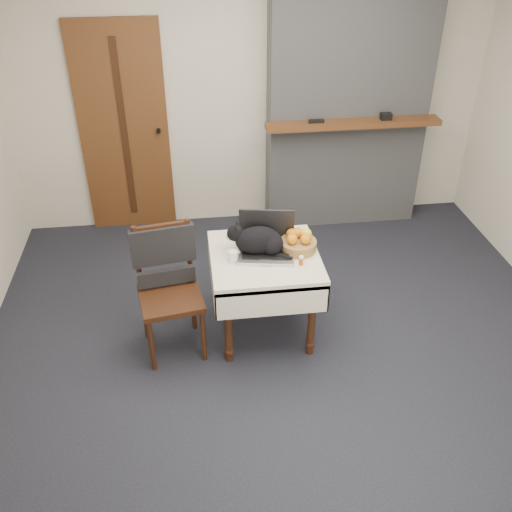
{
  "coord_description": "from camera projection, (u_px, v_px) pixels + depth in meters",
  "views": [
    {
      "loc": [
        -0.63,
        -3.26,
        2.92
      ],
      "look_at": [
        -0.2,
        0.09,
        0.73
      ],
      "focal_mm": 40.0,
      "sensor_mm": 36.0,
      "label": 1
    }
  ],
  "objects": [
    {
      "name": "cream_jar",
      "position": [
        233.0,
        256.0,
        4.0
      ],
      "size": [
        0.07,
        0.07,
        0.08
      ],
      "primitive_type": "cylinder",
      "color": "white",
      "rests_on": "side_table"
    },
    {
      "name": "desk_clutter",
      "position": [
        285.0,
        251.0,
        4.12
      ],
      "size": [
        0.12,
        0.02,
        0.01
      ],
      "primitive_type": "cube",
      "rotation": [
        0.0,
        0.0,
        0.01
      ],
      "color": "black",
      "rests_on": "side_table"
    },
    {
      "name": "fruit_basket",
      "position": [
        298.0,
        242.0,
        4.12
      ],
      "size": [
        0.27,
        0.27,
        0.15
      ],
      "color": "olive",
      "rests_on": "side_table"
    },
    {
      "name": "room_shell",
      "position": [
        278.0,
        93.0,
        3.79
      ],
      "size": [
        4.52,
        4.01,
        2.61
      ],
      "color": "beige",
      "rests_on": "ground"
    },
    {
      "name": "chimney",
      "position": [
        349.0,
        94.0,
        5.29
      ],
      "size": [
        1.62,
        0.48,
        2.6
      ],
      "color": "gray",
      "rests_on": "ground"
    },
    {
      "name": "ground",
      "position": [
        283.0,
        340.0,
        4.37
      ],
      "size": [
        4.5,
        4.5,
        0.0
      ],
      "primitive_type": "plane",
      "color": "black",
      "rests_on": "ground"
    },
    {
      "name": "door",
      "position": [
        124.0,
        131.0,
        5.34
      ],
      "size": [
        0.82,
        0.1,
        2.0
      ],
      "color": "brown",
      "rests_on": "ground"
    },
    {
      "name": "side_table",
      "position": [
        265.0,
        268.0,
        4.15
      ],
      "size": [
        0.78,
        0.78,
        0.7
      ],
      "color": "#341B0E",
      "rests_on": "ground"
    },
    {
      "name": "pill_bottle",
      "position": [
        301.0,
        260.0,
        3.96
      ],
      "size": [
        0.03,
        0.03,
        0.07
      ],
      "color": "#9A4413",
      "rests_on": "side_table"
    },
    {
      "name": "cat",
      "position": [
        259.0,
        241.0,
        4.06
      ],
      "size": [
        0.46,
        0.3,
        0.24
      ],
      "rotation": [
        0.0,
        0.0,
        -0.23
      ],
      "color": "black",
      "rests_on": "side_table"
    },
    {
      "name": "chair",
      "position": [
        167.0,
        272.0,
        4.04
      ],
      "size": [
        0.5,
        0.49,
        0.98
      ],
      "rotation": [
        0.0,
        0.0,
        0.16
      ],
      "color": "#341B0E",
      "rests_on": "ground"
    },
    {
      "name": "laptop",
      "position": [
        266.0,
        242.0,
        4.1
      ],
      "size": [
        0.45,
        0.41,
        0.3
      ],
      "rotation": [
        0.0,
        0.0,
        -0.17
      ],
      "color": "#B7B7BC",
      "rests_on": "side_table"
    }
  ]
}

